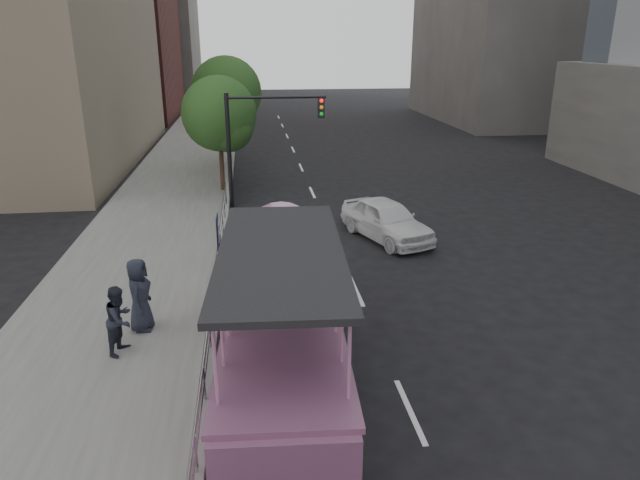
# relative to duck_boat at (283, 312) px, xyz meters

# --- Properties ---
(ground) EXTENTS (160.00, 160.00, 0.00)m
(ground) POSITION_rel_duck_boat_xyz_m (1.45, -0.43, -1.21)
(ground) COLOR black
(sidewalk) EXTENTS (5.50, 80.00, 0.30)m
(sidewalk) POSITION_rel_duck_boat_xyz_m (-4.30, 9.57, -1.06)
(sidewalk) COLOR #979792
(sidewalk) RESTS_ON ground
(kerb_wall) EXTENTS (0.24, 30.00, 0.36)m
(kerb_wall) POSITION_rel_duck_boat_xyz_m (-1.67, 1.57, -0.73)
(kerb_wall) COLOR #AAAAA4
(kerb_wall) RESTS_ON sidewalk
(guardrail) EXTENTS (0.07, 22.00, 0.71)m
(guardrail) POSITION_rel_duck_boat_xyz_m (-1.67, 1.57, -0.06)
(guardrail) COLOR #B3B3B8
(guardrail) RESTS_ON kerb_wall
(duck_boat) EXTENTS (2.91, 9.92, 3.26)m
(duck_boat) POSITION_rel_duck_boat_xyz_m (0.00, 0.00, 0.00)
(duck_boat) COLOR black
(duck_boat) RESTS_ON ground
(car) EXTENTS (3.28, 4.84, 1.53)m
(car) POSITION_rel_duck_boat_xyz_m (4.47, 8.20, -0.44)
(car) COLOR white
(car) RESTS_ON ground
(pedestrian_mid) EXTENTS (0.84, 0.96, 1.64)m
(pedestrian_mid) POSITION_rel_duck_boat_xyz_m (-3.75, 0.26, -0.09)
(pedestrian_mid) COLOR #262B38
(pedestrian_mid) RESTS_ON sidewalk
(pedestrian_far) EXTENTS (0.67, 0.97, 1.89)m
(pedestrian_far) POSITION_rel_duck_boat_xyz_m (-3.47, 1.32, 0.04)
(pedestrian_far) COLOR #262B38
(pedestrian_far) RESTS_ON sidewalk
(parking_sign) EXTENTS (0.08, 0.63, 2.79)m
(parking_sign) POSITION_rel_duck_boat_xyz_m (-1.55, 2.80, 0.54)
(parking_sign) COLOR black
(parking_sign) RESTS_ON ground
(traffic_signal) EXTENTS (4.20, 0.32, 5.20)m
(traffic_signal) POSITION_rel_duck_boat_xyz_m (-0.26, 12.07, 2.29)
(traffic_signal) COLOR black
(traffic_signal) RESTS_ON ground
(street_tree_near) EXTENTS (3.52, 3.52, 5.72)m
(street_tree_near) POSITION_rel_duck_boat_xyz_m (-1.85, 15.49, 2.61)
(street_tree_near) COLOR #3E261C
(street_tree_near) RESTS_ON ground
(street_tree_far) EXTENTS (3.97, 3.97, 6.45)m
(street_tree_far) POSITION_rel_duck_boat_xyz_m (-1.65, 21.49, 3.10)
(street_tree_far) COLOR #3E261C
(street_tree_far) RESTS_ON ground
(midrise_stone_b) EXTENTS (16.00, 14.00, 20.00)m
(midrise_stone_b) POSITION_rel_duck_boat_xyz_m (-14.55, 63.57, 8.79)
(midrise_stone_b) COLOR gray
(midrise_stone_b) RESTS_ON ground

